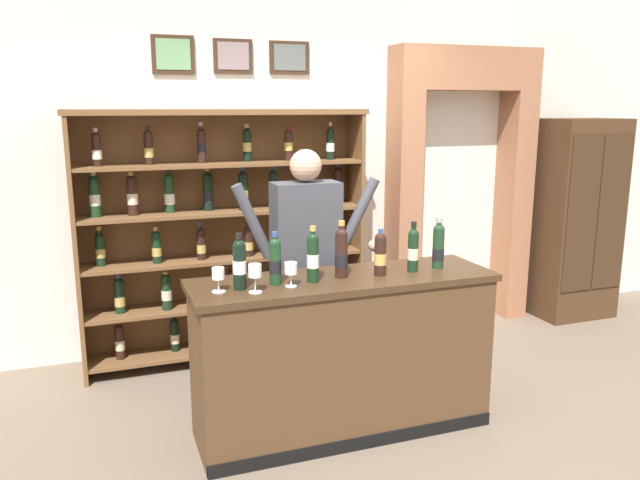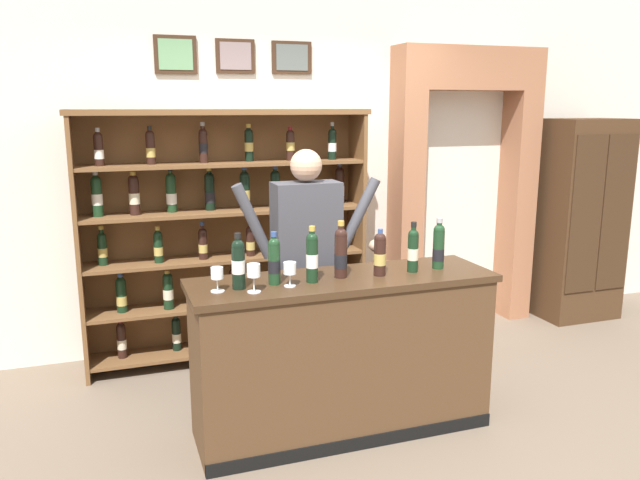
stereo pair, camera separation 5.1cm
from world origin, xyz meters
name	(u,v)px [view 1 (the left image)]	position (x,y,z in m)	size (l,w,h in m)	color
ground_plane	(363,426)	(0.00, 0.00, -0.01)	(14.00, 14.00, 0.02)	#6B5B4C
back_wall	(281,157)	(0.00, 1.73, 1.52)	(12.00, 0.19, 3.04)	silver
wine_shelf	(224,229)	(-0.57, 1.36, 1.03)	(2.18, 0.36, 1.92)	brown
archway_doorway	(456,172)	(1.58, 1.58, 1.36)	(1.34, 0.45, 2.43)	#9E6647
side_cabinet	(577,219)	(2.70, 1.28, 0.92)	(0.71, 0.49, 1.83)	#422B19
tasting_counter	(343,355)	(-0.14, 0.00, 0.48)	(1.80, 0.55, 0.96)	#4C331E
shopkeeper	(306,247)	(-0.20, 0.51, 1.04)	(1.02, 0.22, 1.67)	#2D3347
tasting_bottle_prosecco	(239,263)	(-0.76, -0.03, 1.11)	(0.07, 0.07, 0.31)	black
tasting_bottle_rosso	(275,260)	(-0.56, -0.01, 1.10)	(0.07, 0.07, 0.30)	#19381E
tasting_bottle_chianti	(313,256)	(-0.34, -0.04, 1.12)	(0.07, 0.07, 0.32)	black
tasting_bottle_super_tuscan	(341,252)	(-0.16, 0.00, 1.11)	(0.08, 0.08, 0.33)	black
tasting_bottle_grappa	(380,253)	(0.08, -0.03, 1.10)	(0.07, 0.07, 0.28)	black
tasting_bottle_brunello	(413,249)	(0.30, -0.02, 1.10)	(0.07, 0.07, 0.30)	black
tasting_bottle_bianco	(438,245)	(0.48, 0.00, 1.11)	(0.07, 0.07, 0.31)	#19381E
wine_glass_right	(218,275)	(-0.88, -0.05, 1.06)	(0.08, 0.08, 0.13)	silver
wine_glass_spare	(291,269)	(-0.49, -0.08, 1.06)	(0.07, 0.07, 0.14)	silver
wine_glass_left	(255,273)	(-0.70, -0.13, 1.07)	(0.07, 0.07, 0.16)	silver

